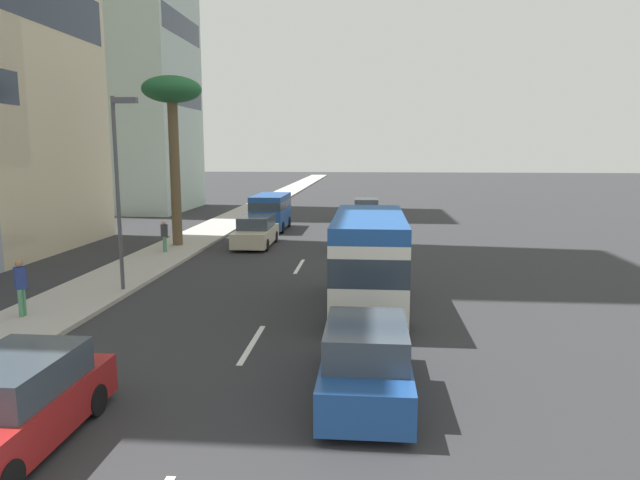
{
  "coord_description": "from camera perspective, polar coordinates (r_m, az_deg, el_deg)",
  "views": [
    {
      "loc": [
        -4.44,
        -3.19,
        5.34
      ],
      "look_at": [
        17.48,
        -1.27,
        1.82
      ],
      "focal_mm": 31.9,
      "sensor_mm": 36.0,
      "label": 1
    }
  ],
  "objects": [
    {
      "name": "ground_plane",
      "position": [
        36.47,
        -0.06,
        0.68
      ],
      "size": [
        198.0,
        198.0,
        0.0
      ],
      "primitive_type": "plane",
      "color": "#2D2D30"
    },
    {
      "name": "sidewalk_right",
      "position": [
        37.76,
        -10.94,
        0.92
      ],
      "size": [
        162.0,
        3.11,
        0.15
      ],
      "primitive_type": "cube",
      "color": "#B2ADA3",
      "rests_on": "ground_plane"
    },
    {
      "name": "lane_stripe_mid",
      "position": [
        16.1,
        -6.82,
        -10.31
      ],
      "size": [
        3.2,
        0.16,
        0.01
      ],
      "primitive_type": "cube",
      "color": "silver",
      "rests_on": "ground_plane"
    },
    {
      "name": "lane_stripe_far",
      "position": [
        26.2,
        -2.09,
        -2.65
      ],
      "size": [
        3.2,
        0.16,
        0.01
      ],
      "primitive_type": "cube",
      "color": "silver",
      "rests_on": "ground_plane"
    },
    {
      "name": "minibus_lead",
      "position": [
        18.94,
        4.93,
        -1.85
      ],
      "size": [
        6.81,
        2.41,
        3.2
      ],
      "color": "silver",
      "rests_on": "ground_plane"
    },
    {
      "name": "car_second",
      "position": [
        30.19,
        4.87,
        0.32
      ],
      "size": [
        4.03,
        1.88,
        1.58
      ],
      "color": "white",
      "rests_on": "ground_plane"
    },
    {
      "name": "van_third",
      "position": [
        38.06,
        -4.96,
        3.05
      ],
      "size": [
        4.81,
        2.19,
        2.36
      ],
      "rotation": [
        0.0,
        0.0,
        3.14
      ],
      "color": "#1E478C",
      "rests_on": "ground_plane"
    },
    {
      "name": "car_fourth",
      "position": [
        43.31,
        4.68,
        3.02
      ],
      "size": [
        4.06,
        1.97,
        1.65
      ],
      "color": "white",
      "rests_on": "ground_plane"
    },
    {
      "name": "car_fifth",
      "position": [
        11.94,
        -28.57,
        -14.51
      ],
      "size": [
        4.57,
        1.94,
        1.65
      ],
      "rotation": [
        0.0,
        0.0,
        3.14
      ],
      "color": "#A51E1E",
      "rests_on": "ground_plane"
    },
    {
      "name": "car_sixth",
      "position": [
        31.83,
        -6.45,
        0.8
      ],
      "size": [
        4.73,
        1.93,
        1.65
      ],
      "rotation": [
        0.0,
        0.0,
        3.14
      ],
      "color": "beige",
      "rests_on": "ground_plane"
    },
    {
      "name": "car_seventh",
      "position": [
        12.58,
        4.63,
        -12.05
      ],
      "size": [
        4.59,
        1.92,
        1.71
      ],
      "color": "#1E478C",
      "rests_on": "ground_plane"
    },
    {
      "name": "pedestrian_mid_block",
      "position": [
        29.96,
        -15.34,
        0.52
      ],
      "size": [
        0.3,
        0.35,
        1.63
      ],
      "rotation": [
        0.0,
        0.0,
        1.73
      ],
      "color": "#4C8C66",
      "rests_on": "sidewalk_right"
    },
    {
      "name": "pedestrian_by_tree",
      "position": [
        20.08,
        -27.83,
        -3.98
      ],
      "size": [
        0.38,
        0.38,
        1.81
      ],
      "rotation": [
        0.0,
        0.0,
        2.37
      ],
      "color": "#4C8C66",
      "rests_on": "sidewalk_right"
    },
    {
      "name": "palm_tree",
      "position": [
        31.85,
        -14.61,
        13.31
      ],
      "size": [
        3.11,
        3.11,
        9.01
      ],
      "color": "brown",
      "rests_on": "sidewalk_right"
    },
    {
      "name": "street_lamp",
      "position": [
        22.02,
        -19.48,
        6.36
      ],
      "size": [
        0.24,
        0.97,
        7.06
      ],
      "color": "#4C4C51",
      "rests_on": "sidewalk_right"
    }
  ]
}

